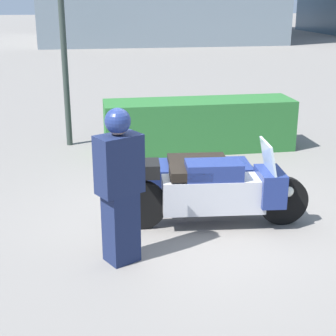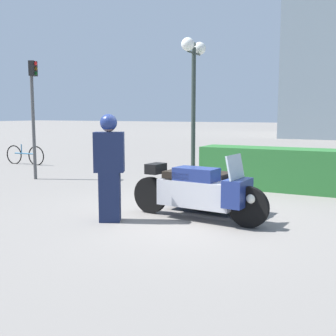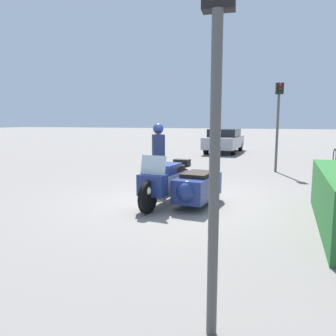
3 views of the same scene
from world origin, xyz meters
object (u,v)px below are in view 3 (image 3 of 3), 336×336
at_px(traffic_light_far, 278,114).
at_px(police_motorcycle, 182,184).
at_px(traffic_light_near, 216,95).
at_px(officer_rider, 158,155).
at_px(parked_car_background, 224,140).

bearing_deg(traffic_light_far, police_motorcycle, -34.15).
relative_size(traffic_light_near, traffic_light_far, 0.97).
relative_size(officer_rider, traffic_light_near, 0.58).
xyz_separation_m(police_motorcycle, officer_rider, (-1.33, -1.11, 0.49)).
distance_m(traffic_light_near, traffic_light_far, 9.98).
bearing_deg(traffic_light_near, officer_rider, 20.17).
bearing_deg(parked_car_background, traffic_light_far, -154.97).
bearing_deg(police_motorcycle, traffic_light_near, 26.02).
relative_size(traffic_light_near, parked_car_background, 0.70).
xyz_separation_m(traffic_light_far, parked_car_background, (-6.99, -3.20, -1.39)).
xyz_separation_m(officer_rider, parked_car_background, (-11.48, -0.30, -0.21)).
relative_size(police_motorcycle, traffic_light_far, 0.80).
bearing_deg(traffic_light_near, parked_car_background, 4.06).
relative_size(officer_rider, traffic_light_far, 0.56).
relative_size(traffic_light_far, parked_car_background, 0.72).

